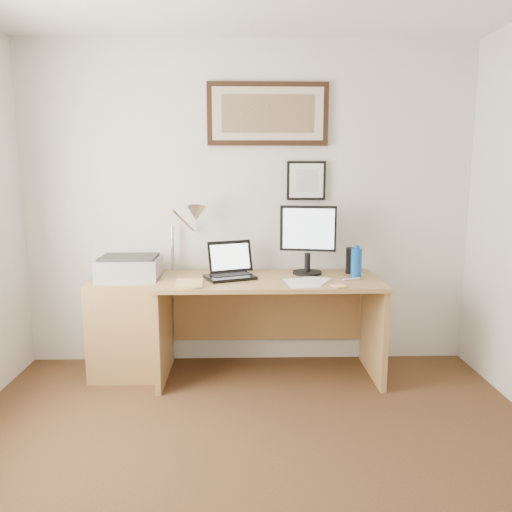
{
  "coord_description": "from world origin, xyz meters",
  "views": [
    {
      "loc": [
        -0.04,
        -1.92,
        1.53
      ],
      "look_at": [
        0.05,
        1.43,
        0.95
      ],
      "focal_mm": 35.0,
      "sensor_mm": 36.0,
      "label": 1
    }
  ],
  "objects_px": {
    "water_bottle": "(356,263)",
    "book": "(176,284)",
    "desk": "(269,307)",
    "side_cabinet": "(126,328)",
    "laptop": "(230,270)",
    "printer": "(129,268)",
    "lcd_monitor": "(308,236)"
  },
  "relations": [
    {
      "from": "side_cabinet",
      "to": "book",
      "type": "bearing_deg",
      "value": -30.6
    },
    {
      "from": "side_cabinet",
      "to": "water_bottle",
      "type": "height_order",
      "value": "water_bottle"
    },
    {
      "from": "desk",
      "to": "printer",
      "type": "xyz_separation_m",
      "value": [
        -1.03,
        -0.01,
        0.3
      ]
    },
    {
      "from": "side_cabinet",
      "to": "laptop",
      "type": "xyz_separation_m",
      "value": [
        0.78,
        0.0,
        0.44
      ]
    },
    {
      "from": "laptop",
      "to": "lcd_monitor",
      "type": "distance_m",
      "value": 0.64
    },
    {
      "from": "water_bottle",
      "to": "printer",
      "type": "relative_size",
      "value": 0.5
    },
    {
      "from": "lcd_monitor",
      "to": "printer",
      "type": "bearing_deg",
      "value": -177.07
    },
    {
      "from": "water_bottle",
      "to": "book",
      "type": "distance_m",
      "value": 1.31
    },
    {
      "from": "side_cabinet",
      "to": "book",
      "type": "xyz_separation_m",
      "value": [
        0.41,
        -0.24,
        0.39
      ]
    },
    {
      "from": "lcd_monitor",
      "to": "printer",
      "type": "distance_m",
      "value": 1.35
    },
    {
      "from": "side_cabinet",
      "to": "desk",
      "type": "relative_size",
      "value": 0.46
    },
    {
      "from": "desk",
      "to": "lcd_monitor",
      "type": "relative_size",
      "value": 3.08
    },
    {
      "from": "printer",
      "to": "water_bottle",
      "type": "bearing_deg",
      "value": -2.79
    },
    {
      "from": "water_bottle",
      "to": "lcd_monitor",
      "type": "relative_size",
      "value": 0.42
    },
    {
      "from": "laptop",
      "to": "printer",
      "type": "height_order",
      "value": "laptop"
    },
    {
      "from": "book",
      "to": "laptop",
      "type": "height_order",
      "value": "laptop"
    },
    {
      "from": "water_bottle",
      "to": "book",
      "type": "relative_size",
      "value": 0.88
    },
    {
      "from": "lcd_monitor",
      "to": "printer",
      "type": "relative_size",
      "value": 1.18
    },
    {
      "from": "laptop",
      "to": "printer",
      "type": "relative_size",
      "value": 0.93
    },
    {
      "from": "lcd_monitor",
      "to": "laptop",
      "type": "bearing_deg",
      "value": -170.96
    },
    {
      "from": "side_cabinet",
      "to": "laptop",
      "type": "bearing_deg",
      "value": 0.2
    },
    {
      "from": "laptop",
      "to": "lcd_monitor",
      "type": "bearing_deg",
      "value": 9.04
    },
    {
      "from": "laptop",
      "to": "printer",
      "type": "distance_m",
      "value": 0.74
    },
    {
      "from": "desk",
      "to": "printer",
      "type": "height_order",
      "value": "printer"
    },
    {
      "from": "desk",
      "to": "printer",
      "type": "relative_size",
      "value": 3.64
    },
    {
      "from": "desk",
      "to": "printer",
      "type": "distance_m",
      "value": 1.07
    },
    {
      "from": "desk",
      "to": "laptop",
      "type": "relative_size",
      "value": 3.92
    },
    {
      "from": "water_bottle",
      "to": "desk",
      "type": "relative_size",
      "value": 0.14
    },
    {
      "from": "book",
      "to": "printer",
      "type": "distance_m",
      "value": 0.47
    },
    {
      "from": "water_bottle",
      "to": "book",
      "type": "height_order",
      "value": "water_bottle"
    },
    {
      "from": "desk",
      "to": "book",
      "type": "bearing_deg",
      "value": -156.89
    },
    {
      "from": "book",
      "to": "laptop",
      "type": "distance_m",
      "value": 0.45
    }
  ]
}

